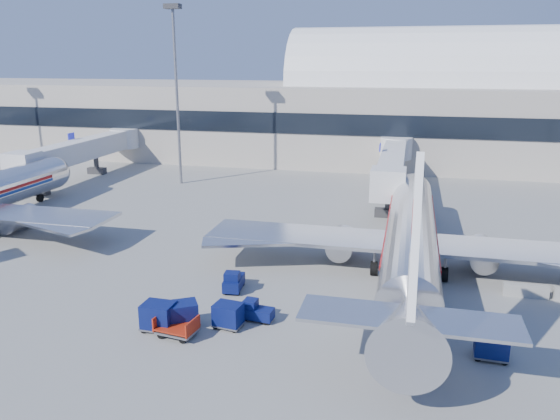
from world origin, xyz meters
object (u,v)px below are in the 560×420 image
(tug_lead, at_px, (256,311))
(jetbridge_mid, at_px, (86,149))
(airliner_main, at_px, (411,237))
(jetbridge_near, at_px, (393,162))
(cart_train_a, at_px, (228,315))
(cart_train_c, at_px, (159,316))
(tug_right, at_px, (409,318))
(cart_solo_far, at_px, (492,344))
(cart_open_red, at_px, (177,329))
(tug_left, at_px, (233,281))
(cart_solo_near, at_px, (404,361))
(cart_train_b, at_px, (183,314))
(mast_west, at_px, (176,69))
(barrier_near, at_px, (526,291))

(tug_lead, bearing_deg, jetbridge_mid, 139.19)
(airliner_main, relative_size, jetbridge_near, 1.35)
(jetbridge_mid, xyz_separation_m, tug_lead, (35.06, -36.63, -3.31))
(cart_train_a, xyz_separation_m, cart_train_c, (-4.00, -1.35, 0.11))
(tug_right, distance_m, cart_solo_far, 5.19)
(tug_lead, xyz_separation_m, cart_open_red, (-4.00, -3.13, -0.16))
(jetbridge_near, bearing_deg, cart_open_red, -105.38)
(tug_left, xyz_separation_m, cart_solo_near, (12.09, -8.46, 0.24))
(cart_solo_far, bearing_deg, tug_lead, 177.45)
(jetbridge_mid, height_order, cart_open_red, jetbridge_mid)
(tug_right, height_order, cart_solo_near, cart_solo_near)
(cart_solo_far, bearing_deg, cart_train_c, -173.05)
(cart_train_c, xyz_separation_m, cart_solo_far, (19.32, 1.31, -0.06))
(tug_lead, bearing_deg, cart_open_red, -136.47)
(cart_solo_near, bearing_deg, cart_train_b, 156.83)
(mast_west, relative_size, cart_train_c, 11.18)
(jetbridge_mid, height_order, cart_train_a, jetbridge_mid)
(tug_lead, xyz_separation_m, cart_solo_far, (13.93, -1.37, 0.27))
(cart_open_red, bearing_deg, cart_train_b, 104.11)
(jetbridge_mid, xyz_separation_m, barrier_near, (52.40, -28.81, -3.48))
(tug_left, bearing_deg, tug_right, -108.33)
(tug_left, bearing_deg, cart_solo_near, -130.59)
(cart_solo_near, bearing_deg, jetbridge_near, 80.45)
(jetbridge_mid, bearing_deg, cart_train_c, -52.96)
(jetbridge_near, relative_size, cart_solo_near, 11.96)
(tug_left, xyz_separation_m, cart_train_b, (-1.27, -6.01, 0.17))
(mast_west, bearing_deg, tug_left, -60.73)
(mast_west, bearing_deg, tug_right, -48.93)
(airliner_main, bearing_deg, tug_right, -89.26)
(jetbridge_near, height_order, mast_west, mast_west)
(jetbridge_near, bearing_deg, cart_train_b, -105.98)
(airliner_main, bearing_deg, mast_west, 139.64)
(cart_train_a, relative_size, cart_solo_far, 0.98)
(tug_right, distance_m, cart_open_red, 14.16)
(mast_west, relative_size, cart_train_a, 11.80)
(airliner_main, height_order, tug_right, airliner_main)
(mast_west, bearing_deg, jetbridge_near, 1.68)
(barrier_near, relative_size, cart_train_c, 1.48)
(jetbridge_mid, xyz_separation_m, cart_train_c, (29.67, -39.31, -2.99))
(mast_west, xyz_separation_m, cart_open_red, (16.66, -38.96, -14.34))
(airliner_main, distance_m, cart_solo_far, 12.73)
(jetbridge_mid, relative_size, cart_solo_far, 14.11)
(tug_lead, distance_m, cart_solo_near, 10.26)
(barrier_near, bearing_deg, mast_west, 143.62)
(jetbridge_mid, distance_m, cart_train_a, 50.83)
(tug_lead, distance_m, cart_train_b, 4.57)
(jetbridge_near, distance_m, cart_train_b, 40.27)
(jetbridge_near, relative_size, cart_train_c, 13.61)
(tug_lead, relative_size, cart_train_c, 1.07)
(tug_right, bearing_deg, airliner_main, 137.58)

